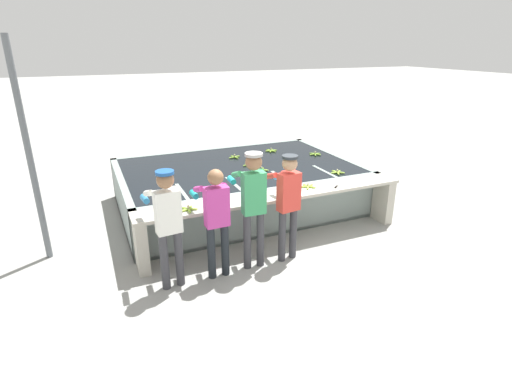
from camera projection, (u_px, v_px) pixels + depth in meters
ground_plane at (283, 248)px, 6.38m from camera, size 80.00×80.00×0.00m
wash_tank at (238, 186)px, 7.91m from camera, size 4.49×3.03×0.84m
work_ledge at (277, 208)px, 6.37m from camera, size 4.49×0.45×0.84m
worker_0 at (168, 218)px, 5.07m from camera, size 0.45×0.73×1.63m
worker_1 at (216, 214)px, 5.34m from camera, size 0.41×0.71×1.57m
worker_2 at (253, 199)px, 5.53m from camera, size 0.43×0.73×1.72m
worker_3 at (287, 198)px, 5.76m from camera, size 0.46×0.73×1.62m
banana_bunch_floating_0 at (271, 151)px, 8.78m from camera, size 0.28×0.27×0.08m
banana_bunch_floating_1 at (235, 157)px, 8.29m from camera, size 0.28×0.28×0.08m
banana_bunch_floating_2 at (249, 165)px, 7.77m from camera, size 0.28×0.28×0.08m
banana_bunch_floating_3 at (262, 170)px, 7.45m from camera, size 0.24×0.24×0.08m
banana_bunch_floating_4 at (315, 154)px, 8.51m from camera, size 0.28×0.27×0.08m
banana_bunch_floating_5 at (337, 172)px, 7.31m from camera, size 0.27×0.28×0.08m
banana_bunch_ledge_0 at (188, 209)px, 5.68m from camera, size 0.28×0.27×0.08m
banana_bunch_ledge_1 at (308, 186)px, 6.58m from camera, size 0.28×0.27×0.08m
knife_0 at (337, 186)px, 6.64m from camera, size 0.29×0.24×0.02m
support_post_left at (29, 156)px, 5.57m from camera, size 0.09×0.09×3.20m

